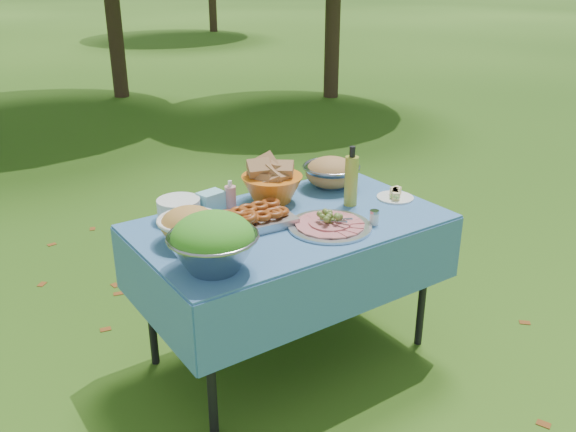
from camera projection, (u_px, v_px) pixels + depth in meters
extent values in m
plane|color=#153309|center=(290.00, 352.00, 3.22)|extent=(80.00, 80.00, 0.00)
cube|color=#71B1D9|center=(290.00, 289.00, 3.07)|extent=(1.46, 0.86, 0.76)
cylinder|color=white|center=(179.00, 209.00, 2.92)|extent=(0.22, 0.22, 0.10)
cube|color=#91E3F3|center=(211.00, 202.00, 2.99)|extent=(0.13, 0.10, 0.11)
cylinder|color=pink|center=(230.00, 196.00, 3.00)|extent=(0.07, 0.07, 0.16)
cube|color=#AAABAE|center=(255.00, 217.00, 2.86)|extent=(0.37, 0.28, 0.08)
cylinder|color=silver|center=(330.00, 219.00, 2.82)|extent=(0.42, 0.42, 0.09)
cylinder|color=#ABAF38|center=(351.00, 176.00, 3.05)|extent=(0.07, 0.07, 0.31)
cylinder|color=white|center=(395.00, 194.00, 3.18)|extent=(0.25, 0.25, 0.05)
cylinder|color=white|center=(374.00, 217.00, 2.86)|extent=(0.05, 0.05, 0.07)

